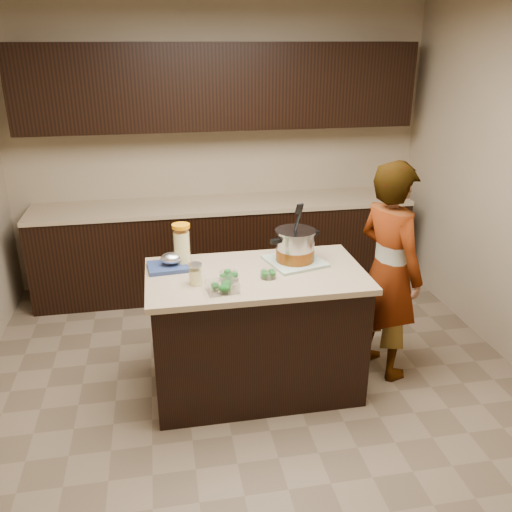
{
  "coord_description": "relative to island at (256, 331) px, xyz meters",
  "views": [
    {
      "loc": [
        -0.6,
        -3.25,
        2.35
      ],
      "look_at": [
        0.0,
        0.0,
        1.02
      ],
      "focal_mm": 38.0,
      "sensor_mm": 36.0,
      "label": 1
    }
  ],
  "objects": [
    {
      "name": "ground_plane",
      "position": [
        0.0,
        0.0,
        -0.45
      ],
      "size": [
        4.0,
        4.0,
        0.0
      ],
      "primitive_type": "plane",
      "color": "brown",
      "rests_on": "ground"
    },
    {
      "name": "room_shell",
      "position": [
        0.0,
        0.0,
        1.26
      ],
      "size": [
        4.04,
        4.04,
        2.72
      ],
      "color": "tan",
      "rests_on": "ground"
    },
    {
      "name": "back_cabinets",
      "position": [
        0.0,
        1.74,
        0.49
      ],
      "size": [
        3.6,
        0.63,
        2.33
      ],
      "color": "black",
      "rests_on": "ground"
    },
    {
      "name": "island",
      "position": [
        0.0,
        0.0,
        0.0
      ],
      "size": [
        1.46,
        0.81,
        0.9
      ],
      "color": "black",
      "rests_on": "ground"
    },
    {
      "name": "dish_towel",
      "position": [
        0.3,
        0.12,
        0.46
      ],
      "size": [
        0.44,
        0.44,
        0.02
      ],
      "primitive_type": "cube",
      "rotation": [
        0.0,
        0.0,
        0.26
      ],
      "color": "#537B5A",
      "rests_on": "island"
    },
    {
      "name": "stock_pot",
      "position": [
        0.3,
        0.12,
        0.56
      ],
      "size": [
        0.38,
        0.36,
        0.4
      ],
      "rotation": [
        0.0,
        0.0,
        0.34
      ],
      "color": "#B7B7BC",
      "rests_on": "dish_towel"
    },
    {
      "name": "lemonade_pitcher",
      "position": [
        -0.47,
        0.21,
        0.59
      ],
      "size": [
        0.15,
        0.15,
        0.29
      ],
      "rotation": [
        0.0,
        0.0,
        -0.27
      ],
      "color": "#F1E693",
      "rests_on": "island"
    },
    {
      "name": "mason_jar",
      "position": [
        -0.41,
        -0.11,
        0.51
      ],
      "size": [
        0.11,
        0.11,
        0.15
      ],
      "rotation": [
        0.0,
        0.0,
        -0.33
      ],
      "color": "#F1E693",
      "rests_on": "island"
    },
    {
      "name": "broccoli_tub_left",
      "position": [
        -0.2,
        -0.09,
        0.47
      ],
      "size": [
        0.15,
        0.15,
        0.06
      ],
      "rotation": [
        0.0,
        0.0,
        -0.22
      ],
      "color": "silver",
      "rests_on": "island"
    },
    {
      "name": "broccoli_tub_right",
      "position": [
        0.06,
        -0.09,
        0.47
      ],
      "size": [
        0.14,
        0.14,
        0.05
      ],
      "rotation": [
        0.0,
        0.0,
        0.41
      ],
      "color": "silver",
      "rests_on": "island"
    },
    {
      "name": "broccoli_tub_rect",
      "position": [
        -0.26,
        -0.25,
        0.48
      ],
      "size": [
        0.21,
        0.16,
        0.07
      ],
      "rotation": [
        0.0,
        0.0,
        0.12
      ],
      "color": "silver",
      "rests_on": "island"
    },
    {
      "name": "blue_tray",
      "position": [
        -0.56,
        0.18,
        0.48
      ],
      "size": [
        0.3,
        0.25,
        0.11
      ],
      "rotation": [
        0.0,
        0.0,
        0.1
      ],
      "color": "navy",
      "rests_on": "island"
    },
    {
      "name": "person",
      "position": [
        0.98,
        0.06,
        0.35
      ],
      "size": [
        0.56,
        0.68,
        1.61
      ],
      "primitive_type": "imported",
      "rotation": [
        0.0,
        0.0,
        1.91
      ],
      "color": "gray",
      "rests_on": "ground"
    }
  ]
}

